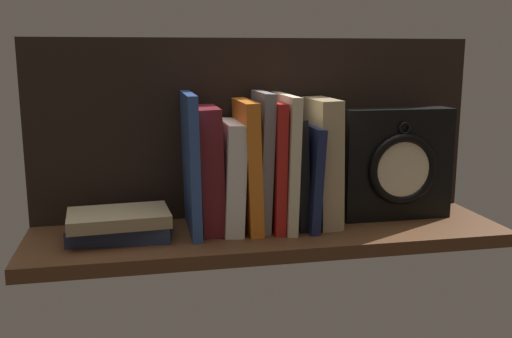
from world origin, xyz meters
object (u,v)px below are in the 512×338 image
object	(u,v)px
book_black_skeptic	(295,172)
book_tan_shortstories	(323,162)
framed_clock	(397,164)
book_orange_pandolfini	(247,165)
book_red_requiem	(273,165)
book_white_catcher	(230,176)
book_gray_chess	(261,161)
book_blue_modern	(191,163)
book_maroon_dawkins	(209,169)
book_cream_twain	(284,161)
book_navy_bierce	(306,175)
book_stack_side	(120,224)

from	to	relation	value
book_black_skeptic	book_tan_shortstories	size ratio (longest dim) A/B	0.86
book_black_skeptic	framed_clock	xyz separation A→B (cm)	(21.09, 0.37, 0.51)
book_orange_pandolfini	book_red_requiem	world-z (taller)	book_orange_pandolfini
book_white_catcher	book_gray_chess	world-z (taller)	book_gray_chess
book_white_catcher	framed_clock	bearing A→B (deg)	0.63
book_blue_modern	book_tan_shortstories	bearing A→B (deg)	0.00
framed_clock	book_blue_modern	bearing A→B (deg)	-179.48
book_maroon_dawkins	book_tan_shortstories	xyz separation A→B (cm)	(22.20, 0.00, 0.58)
book_blue_modern	book_white_catcher	world-z (taller)	book_blue_modern
book_cream_twain	book_tan_shortstories	bearing A→B (deg)	0.00
book_navy_bierce	book_stack_side	distance (cm)	36.26
book_red_requiem	framed_clock	world-z (taller)	book_red_requiem
book_maroon_dawkins	book_red_requiem	xyz separation A→B (cm)	(12.29, 0.00, 0.43)
book_maroon_dawkins	book_red_requiem	size ratio (longest dim) A/B	0.96
book_red_requiem	book_cream_twain	xyz separation A→B (cm)	(2.19, 0.00, 0.59)
book_blue_modern	book_gray_chess	distance (cm)	13.26
book_gray_chess	book_maroon_dawkins	bearing A→B (deg)	180.00
book_white_catcher	book_stack_side	xyz separation A→B (cm)	(-20.62, -2.07, -7.59)
book_orange_pandolfini	book_gray_chess	bearing A→B (deg)	0.00
book_white_catcher	book_stack_side	distance (cm)	22.07
book_cream_twain	book_red_requiem	bearing A→B (deg)	180.00
book_cream_twain	book_navy_bierce	bearing A→B (deg)	0.00
book_maroon_dawkins	book_navy_bierce	size ratio (longest dim) A/B	1.19
book_black_skeptic	book_gray_chess	bearing A→B (deg)	-180.00
book_blue_modern	book_stack_side	world-z (taller)	book_blue_modern
book_black_skeptic	book_stack_side	xyz separation A→B (cm)	(-33.30, -2.07, -7.88)
book_navy_bierce	framed_clock	world-z (taller)	framed_clock
book_orange_pandolfini	book_gray_chess	size ratio (longest dim) A/B	0.94
book_orange_pandolfini	book_gray_chess	xyz separation A→B (cm)	(2.61, 0.00, 0.76)
book_maroon_dawkins	book_gray_chess	distance (cm)	10.07
book_orange_pandolfini	book_maroon_dawkins	bearing A→B (deg)	180.00
book_maroon_dawkins	framed_clock	size ratio (longest dim) A/B	1.05
book_cream_twain	book_black_skeptic	xyz separation A→B (cm)	(2.30, 0.00, -2.13)
book_cream_twain	book_stack_side	bearing A→B (deg)	-176.18
book_blue_modern	book_red_requiem	bearing A→B (deg)	0.00
book_red_requiem	book_black_skeptic	distance (cm)	4.74
book_maroon_dawkins	book_white_catcher	xyz separation A→B (cm)	(4.10, 0.00, -1.39)
book_orange_pandolfini	book_gray_chess	distance (cm)	2.72
book_white_catcher	book_orange_pandolfini	world-z (taller)	book_orange_pandolfini
book_tan_shortstories	book_gray_chess	bearing A→B (deg)	180.00
book_tan_shortstories	book_red_requiem	bearing A→B (deg)	180.00
book_black_skeptic	framed_clock	distance (cm)	21.10
book_black_skeptic	book_navy_bierce	size ratio (longest dim) A/B	1.08
book_white_catcher	book_orange_pandolfini	size ratio (longest dim) A/B	0.84
book_tan_shortstories	framed_clock	size ratio (longest dim) A/B	1.10
book_white_catcher	book_blue_modern	bearing A→B (deg)	180.00
book_orange_pandolfini	book_cream_twain	distance (cm)	7.12
book_blue_modern	book_navy_bierce	world-z (taller)	book_blue_modern
book_red_requiem	book_blue_modern	bearing A→B (deg)	180.00
book_red_requiem	book_cream_twain	distance (cm)	2.27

